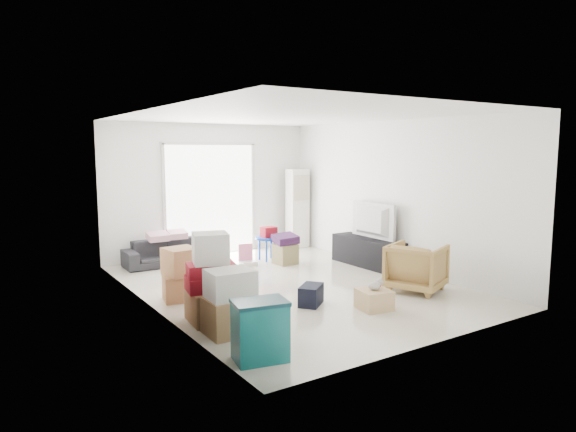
{
  "coord_description": "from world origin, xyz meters",
  "views": [
    {
      "loc": [
        -4.44,
        -6.75,
        2.17
      ],
      "look_at": [
        0.1,
        0.2,
        1.1
      ],
      "focal_mm": 32.0,
      "sensor_mm": 36.0,
      "label": 1
    }
  ],
  "objects_px": {
    "armchair": "(417,265)",
    "ottoman": "(285,254)",
    "storage_bins": "(260,330)",
    "wood_crate": "(374,300)",
    "tv_console": "(368,252)",
    "kids_table": "(269,236)",
    "ac_tower": "(297,208)",
    "television": "(368,234)",
    "sofa": "(168,248)"
  },
  "relations": [
    {
      "from": "armchair",
      "to": "ottoman",
      "type": "height_order",
      "value": "armchair"
    },
    {
      "from": "storage_bins",
      "to": "wood_crate",
      "type": "bearing_deg",
      "value": 16.25
    },
    {
      "from": "tv_console",
      "to": "ottoman",
      "type": "relative_size",
      "value": 4.15
    },
    {
      "from": "armchair",
      "to": "kids_table",
      "type": "height_order",
      "value": "armchair"
    },
    {
      "from": "kids_table",
      "to": "tv_console",
      "type": "bearing_deg",
      "value": -47.64
    },
    {
      "from": "ac_tower",
      "to": "television",
      "type": "bearing_deg",
      "value": -88.75
    },
    {
      "from": "storage_bins",
      "to": "television",
      "type": "bearing_deg",
      "value": 34.6
    },
    {
      "from": "tv_console",
      "to": "sofa",
      "type": "bearing_deg",
      "value": 145.58
    },
    {
      "from": "ac_tower",
      "to": "tv_console",
      "type": "xyz_separation_m",
      "value": [
        0.05,
        -2.28,
        -0.61
      ]
    },
    {
      "from": "ac_tower",
      "to": "ottoman",
      "type": "relative_size",
      "value": 4.6
    },
    {
      "from": "television",
      "to": "wood_crate",
      "type": "xyz_separation_m",
      "value": [
        -1.73,
        -2.06,
        -0.47
      ]
    },
    {
      "from": "tv_console",
      "to": "television",
      "type": "relative_size",
      "value": 1.37
    },
    {
      "from": "tv_console",
      "to": "wood_crate",
      "type": "bearing_deg",
      "value": -130.11
    },
    {
      "from": "armchair",
      "to": "ottoman",
      "type": "relative_size",
      "value": 2.13
    },
    {
      "from": "ac_tower",
      "to": "storage_bins",
      "type": "bearing_deg",
      "value": -127.74
    },
    {
      "from": "sofa",
      "to": "wood_crate",
      "type": "distance_m",
      "value": 4.42
    },
    {
      "from": "tv_console",
      "to": "kids_table",
      "type": "height_order",
      "value": "kids_table"
    },
    {
      "from": "storage_bins",
      "to": "wood_crate",
      "type": "relative_size",
      "value": 1.56
    },
    {
      "from": "ac_tower",
      "to": "armchair",
      "type": "height_order",
      "value": "ac_tower"
    },
    {
      "from": "tv_console",
      "to": "television",
      "type": "xyz_separation_m",
      "value": [
        0.0,
        0.0,
        0.34
      ]
    },
    {
      "from": "wood_crate",
      "to": "ottoman",
      "type": "bearing_deg",
      "value": 80.36
    },
    {
      "from": "tv_console",
      "to": "kids_table",
      "type": "bearing_deg",
      "value": 132.36
    },
    {
      "from": "ac_tower",
      "to": "wood_crate",
      "type": "xyz_separation_m",
      "value": [
        -1.68,
        -4.34,
        -0.74
      ]
    },
    {
      "from": "kids_table",
      "to": "wood_crate",
      "type": "height_order",
      "value": "kids_table"
    },
    {
      "from": "sofa",
      "to": "wood_crate",
      "type": "height_order",
      "value": "sofa"
    },
    {
      "from": "television",
      "to": "kids_table",
      "type": "xyz_separation_m",
      "value": [
        -1.31,
        1.44,
        -0.12
      ]
    },
    {
      "from": "storage_bins",
      "to": "kids_table",
      "type": "bearing_deg",
      "value": 57.9
    },
    {
      "from": "tv_console",
      "to": "storage_bins",
      "type": "height_order",
      "value": "storage_bins"
    },
    {
      "from": "ottoman",
      "to": "ac_tower",
      "type": "bearing_deg",
      "value": 48.1
    },
    {
      "from": "sofa",
      "to": "ottoman",
      "type": "relative_size",
      "value": 4.32
    },
    {
      "from": "armchair",
      "to": "storage_bins",
      "type": "relative_size",
      "value": 1.27
    },
    {
      "from": "sofa",
      "to": "ottoman",
      "type": "bearing_deg",
      "value": -30.33
    },
    {
      "from": "storage_bins",
      "to": "sofa",
      "type": "bearing_deg",
      "value": 80.76
    },
    {
      "from": "ac_tower",
      "to": "sofa",
      "type": "bearing_deg",
      "value": -177.2
    },
    {
      "from": "sofa",
      "to": "wood_crate",
      "type": "xyz_separation_m",
      "value": [
        1.38,
        -4.19,
        -0.19
      ]
    },
    {
      "from": "ac_tower",
      "to": "storage_bins",
      "type": "relative_size",
      "value": 2.75
    },
    {
      "from": "tv_console",
      "to": "wood_crate",
      "type": "height_order",
      "value": "tv_console"
    },
    {
      "from": "tv_console",
      "to": "sofa",
      "type": "xyz_separation_m",
      "value": [
        -3.12,
        2.13,
        0.06
      ]
    },
    {
      "from": "tv_console",
      "to": "ottoman",
      "type": "height_order",
      "value": "tv_console"
    },
    {
      "from": "television",
      "to": "storage_bins",
      "type": "height_order",
      "value": "television"
    },
    {
      "from": "tv_console",
      "to": "sofa",
      "type": "distance_m",
      "value": 3.78
    },
    {
      "from": "wood_crate",
      "to": "storage_bins",
      "type": "bearing_deg",
      "value": -163.75
    },
    {
      "from": "ottoman",
      "to": "storage_bins",
      "type": "bearing_deg",
      "value": -126.14
    },
    {
      "from": "tv_console",
      "to": "armchair",
      "type": "bearing_deg",
      "value": -107.52
    },
    {
      "from": "tv_console",
      "to": "storage_bins",
      "type": "relative_size",
      "value": 2.48
    },
    {
      "from": "television",
      "to": "sofa",
      "type": "bearing_deg",
      "value": 57.02
    },
    {
      "from": "storage_bins",
      "to": "wood_crate",
      "type": "distance_m",
      "value": 2.26
    },
    {
      "from": "storage_bins",
      "to": "armchair",
      "type": "bearing_deg",
      "value": 16.3
    },
    {
      "from": "television",
      "to": "sofa",
      "type": "distance_m",
      "value": 3.79
    },
    {
      "from": "kids_table",
      "to": "wood_crate",
      "type": "relative_size",
      "value": 1.63
    }
  ]
}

